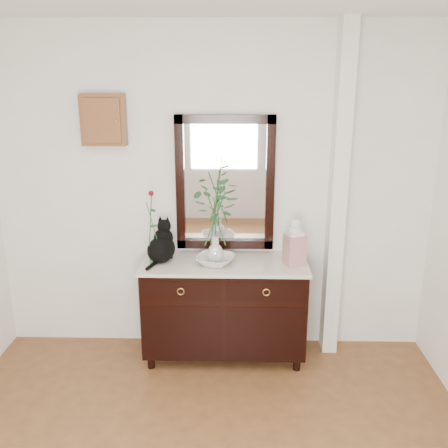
{
  "coord_description": "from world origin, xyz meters",
  "views": [
    {
      "loc": [
        0.19,
        -2.0,
        2.3
      ],
      "look_at": [
        0.1,
        1.63,
        1.2
      ],
      "focal_mm": 40.0,
      "sensor_mm": 36.0,
      "label": 1
    }
  ],
  "objects_px": {
    "sideboard": "(224,305)",
    "ginger_jar": "(295,241)",
    "cat": "(161,241)",
    "lotus_bowl": "(215,260)"
  },
  "relations": [
    {
      "from": "cat",
      "to": "sideboard",
      "type": "bearing_deg",
      "value": 17.03
    },
    {
      "from": "lotus_bowl",
      "to": "ginger_jar",
      "type": "height_order",
      "value": "ginger_jar"
    },
    {
      "from": "sideboard",
      "to": "cat",
      "type": "distance_m",
      "value": 0.74
    },
    {
      "from": "cat",
      "to": "ginger_jar",
      "type": "bearing_deg",
      "value": 16.24
    },
    {
      "from": "ginger_jar",
      "to": "cat",
      "type": "bearing_deg",
      "value": 178.34
    },
    {
      "from": "sideboard",
      "to": "lotus_bowl",
      "type": "relative_size",
      "value": 4.52
    },
    {
      "from": "lotus_bowl",
      "to": "cat",
      "type": "bearing_deg",
      "value": 172.65
    },
    {
      "from": "cat",
      "to": "lotus_bowl",
      "type": "bearing_deg",
      "value": 10.54
    },
    {
      "from": "sideboard",
      "to": "ginger_jar",
      "type": "relative_size",
      "value": 3.46
    },
    {
      "from": "sideboard",
      "to": "ginger_jar",
      "type": "distance_m",
      "value": 0.79
    }
  ]
}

